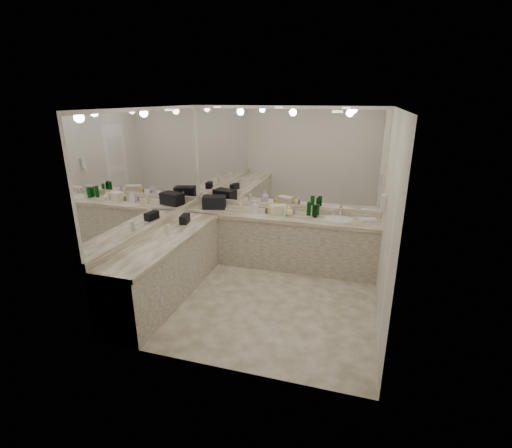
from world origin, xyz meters
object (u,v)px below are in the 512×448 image
(black_toiletry_bag, at_px, (214,202))
(soap_bottle_c, at_px, (289,211))
(soap_bottle_b, at_px, (255,207))
(cream_cosmetic_case, at_px, (278,210))
(hand_towel, at_px, (368,220))
(soap_bottle_a, at_px, (241,205))
(wall_phone, at_px, (383,203))
(sink, at_px, (339,220))

(black_toiletry_bag, xyz_separation_m, soap_bottle_c, (1.33, -0.06, -0.03))
(soap_bottle_b, relative_size, soap_bottle_c, 1.31)
(cream_cosmetic_case, relative_size, hand_towel, 1.10)
(soap_bottle_a, height_order, soap_bottle_c, soap_bottle_a)
(wall_phone, height_order, black_toiletry_bag, wall_phone)
(wall_phone, bearing_deg, hand_towel, 106.94)
(sink, bearing_deg, soap_bottle_a, 179.05)
(hand_towel, xyz_separation_m, soap_bottle_a, (-2.08, -0.02, 0.07))
(wall_phone, xyz_separation_m, soap_bottle_c, (-1.41, 0.47, -0.37))
(hand_towel, relative_size, soap_bottle_b, 1.18)
(sink, distance_m, cream_cosmetic_case, 0.99)
(wall_phone, distance_m, soap_bottle_b, 2.05)
(wall_phone, distance_m, cream_cosmetic_case, 1.71)
(hand_towel, distance_m, soap_bottle_b, 1.81)
(hand_towel, height_order, soap_bottle_b, soap_bottle_b)
(black_toiletry_bag, bearing_deg, wall_phone, -11.06)
(black_toiletry_bag, height_order, soap_bottle_b, black_toiletry_bag)
(hand_towel, bearing_deg, soap_bottle_b, -176.91)
(hand_towel, bearing_deg, soap_bottle_c, -176.75)
(soap_bottle_b, bearing_deg, soap_bottle_a, 163.15)
(soap_bottle_a, relative_size, soap_bottle_c, 1.13)
(cream_cosmetic_case, height_order, soap_bottle_b, soap_bottle_b)
(wall_phone, bearing_deg, soap_bottle_a, 166.77)
(black_toiletry_bag, bearing_deg, soap_bottle_a, -0.88)
(cream_cosmetic_case, height_order, soap_bottle_a, soap_bottle_a)
(black_toiletry_bag, xyz_separation_m, hand_towel, (2.57, 0.01, -0.09))
(hand_towel, height_order, soap_bottle_c, soap_bottle_c)
(soap_bottle_b, height_order, soap_bottle_c, soap_bottle_b)
(sink, relative_size, wall_phone, 1.83)
(black_toiletry_bag, xyz_separation_m, soap_bottle_b, (0.76, -0.09, -0.01))
(sink, distance_m, soap_bottle_b, 1.38)
(soap_bottle_b, xyz_separation_m, soap_bottle_c, (0.57, 0.03, -0.03))
(sink, distance_m, hand_towel, 0.44)
(soap_bottle_b, bearing_deg, soap_bottle_c, 2.76)
(soap_bottle_a, distance_m, soap_bottle_b, 0.28)
(cream_cosmetic_case, distance_m, soap_bottle_a, 0.65)
(wall_phone, bearing_deg, soap_bottle_c, 161.41)
(soap_bottle_b, bearing_deg, black_toiletry_bag, 173.35)
(wall_phone, bearing_deg, sink, 140.43)
(hand_towel, bearing_deg, soap_bottle_a, -179.54)
(wall_phone, distance_m, hand_towel, 0.71)
(cream_cosmetic_case, bearing_deg, soap_bottle_a, 155.63)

